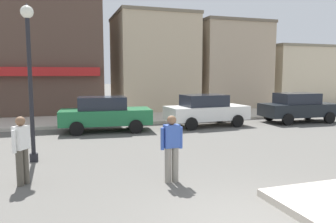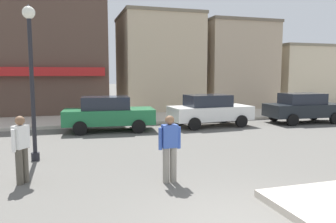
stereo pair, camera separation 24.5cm
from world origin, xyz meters
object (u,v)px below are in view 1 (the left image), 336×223
(parked_car_second, at_px, (206,110))
(pedestrian_crossing_far, at_px, (22,148))
(parked_car_nearest, at_px, (105,113))
(pedestrian_crossing_near, at_px, (172,147))
(parked_car_third, at_px, (298,107))
(lamp_post, at_px, (29,60))

(parked_car_second, distance_m, pedestrian_crossing_far, 10.09)
(parked_car_nearest, relative_size, pedestrian_crossing_near, 2.57)
(pedestrian_crossing_far, bearing_deg, parked_car_third, 25.78)
(pedestrian_crossing_near, xyz_separation_m, pedestrian_crossing_far, (-3.35, 0.91, 0.00))
(parked_car_second, xyz_separation_m, parked_car_third, (5.25, -0.31, 0.00))
(lamp_post, height_order, parked_car_nearest, lamp_post)
(pedestrian_crossing_near, relative_size, pedestrian_crossing_far, 1.00)
(parked_car_third, bearing_deg, pedestrian_crossing_far, -154.22)
(pedestrian_crossing_near, bearing_deg, parked_car_second, 59.92)
(parked_car_third, bearing_deg, pedestrian_crossing_near, -143.23)
(parked_car_second, height_order, parked_car_third, same)
(pedestrian_crossing_far, bearing_deg, lamp_post, 87.84)
(parked_car_second, relative_size, parked_car_third, 1.00)
(parked_car_nearest, height_order, parked_car_second, same)
(parked_car_nearest, relative_size, parked_car_third, 1.01)
(lamp_post, bearing_deg, pedestrian_crossing_near, -42.86)
(parked_car_third, height_order, pedestrian_crossing_far, pedestrian_crossing_far)
(lamp_post, relative_size, parked_car_second, 1.11)
(lamp_post, xyz_separation_m, parked_car_second, (7.59, 4.42, -2.15))
(pedestrian_crossing_far, bearing_deg, parked_car_nearest, 67.46)
(lamp_post, height_order, pedestrian_crossing_near, lamp_post)
(parked_car_nearest, height_order, pedestrian_crossing_near, pedestrian_crossing_near)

